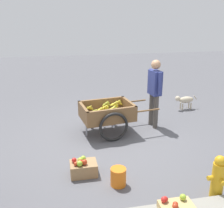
{
  "coord_description": "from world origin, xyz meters",
  "views": [
    {
      "loc": [
        1.1,
        5.11,
        2.57
      ],
      "look_at": [
        0.05,
        -0.15,
        0.75
      ],
      "focal_mm": 43.62,
      "sensor_mm": 36.0,
      "label": 1
    }
  ],
  "objects_px": {
    "vendor_person": "(155,88)",
    "mixed_fruit_crate": "(83,168)",
    "fire_hydrant": "(218,177)",
    "fruit_cart": "(107,114)",
    "plastic_bucket": "(118,177)",
    "dog": "(185,100)"
  },
  "relations": [
    {
      "from": "vendor_person",
      "to": "mixed_fruit_crate",
      "type": "xyz_separation_m",
      "value": [
        1.82,
        1.72,
        -0.81
      ]
    },
    {
      "from": "fire_hydrant",
      "to": "vendor_person",
      "type": "bearing_deg",
      "value": -89.5
    },
    {
      "from": "fruit_cart",
      "to": "plastic_bucket",
      "type": "relative_size",
      "value": 6.04
    },
    {
      "from": "vendor_person",
      "to": "fruit_cart",
      "type": "bearing_deg",
      "value": 8.62
    },
    {
      "from": "fruit_cart",
      "to": "fire_hydrant",
      "type": "relative_size",
      "value": 2.6
    },
    {
      "from": "dog",
      "to": "mixed_fruit_crate",
      "type": "relative_size",
      "value": 1.53
    },
    {
      "from": "dog",
      "to": "fruit_cart",
      "type": "bearing_deg",
      "value": 25.26
    },
    {
      "from": "dog",
      "to": "fire_hydrant",
      "type": "bearing_deg",
      "value": 71.22
    },
    {
      "from": "mixed_fruit_crate",
      "to": "dog",
      "type": "bearing_deg",
      "value": -138.99
    },
    {
      "from": "plastic_bucket",
      "to": "mixed_fruit_crate",
      "type": "height_order",
      "value": "mixed_fruit_crate"
    },
    {
      "from": "vendor_person",
      "to": "fire_hydrant",
      "type": "height_order",
      "value": "vendor_person"
    },
    {
      "from": "plastic_bucket",
      "to": "fruit_cart",
      "type": "bearing_deg",
      "value": -95.22
    },
    {
      "from": "fruit_cart",
      "to": "vendor_person",
      "type": "height_order",
      "value": "vendor_person"
    },
    {
      "from": "vendor_person",
      "to": "plastic_bucket",
      "type": "xyz_separation_m",
      "value": [
        1.31,
        2.11,
        -0.79
      ]
    },
    {
      "from": "dog",
      "to": "fire_hydrant",
      "type": "distance_m",
      "value": 3.83
    },
    {
      "from": "dog",
      "to": "mixed_fruit_crate",
      "type": "distance_m",
      "value": 4.07
    },
    {
      "from": "vendor_person",
      "to": "dog",
      "type": "xyz_separation_m",
      "value": [
        -1.26,
        -0.96,
        -0.67
      ]
    },
    {
      "from": "vendor_person",
      "to": "mixed_fruit_crate",
      "type": "distance_m",
      "value": 2.63
    },
    {
      "from": "vendor_person",
      "to": "dog",
      "type": "bearing_deg",
      "value": -142.73
    },
    {
      "from": "fire_hydrant",
      "to": "dog",
      "type": "bearing_deg",
      "value": -108.78
    },
    {
      "from": "vendor_person",
      "to": "fire_hydrant",
      "type": "xyz_separation_m",
      "value": [
        -0.02,
        2.67,
        -0.61
      ]
    },
    {
      "from": "fruit_cart",
      "to": "fire_hydrant",
      "type": "xyz_separation_m",
      "value": [
        -1.16,
        2.5,
        -0.11
      ]
    }
  ]
}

